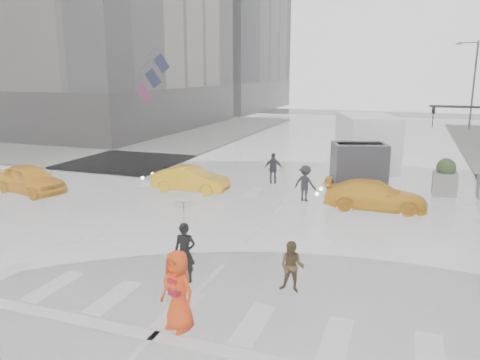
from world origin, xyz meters
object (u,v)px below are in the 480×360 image
at_px(pedestrian_brown, 292,267).
at_px(pedestrian_orange, 178,291).
at_px(box_truck, 364,148).
at_px(taxi_front, 30,179).
at_px(taxi_mid, 191,179).

relative_size(pedestrian_brown, pedestrian_orange, 0.74).
bearing_deg(pedestrian_brown, box_truck, 88.50).
bearing_deg(taxi_front, pedestrian_brown, -97.95).
height_order(pedestrian_orange, taxi_front, pedestrian_orange).
relative_size(pedestrian_brown, taxi_front, 0.34).
height_order(taxi_front, taxi_mid, taxi_front).
bearing_deg(taxi_mid, box_truck, -61.31).
relative_size(taxi_front, box_truck, 0.62).
relative_size(pedestrian_brown, box_truck, 0.21).
height_order(pedestrian_brown, box_truck, box_truck).
bearing_deg(box_truck, taxi_front, -171.54).
relative_size(pedestrian_orange, taxi_mid, 0.51).
relative_size(taxi_front, taxi_mid, 1.10).
height_order(taxi_front, box_truck, box_truck).
bearing_deg(taxi_mid, pedestrian_brown, -142.25).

